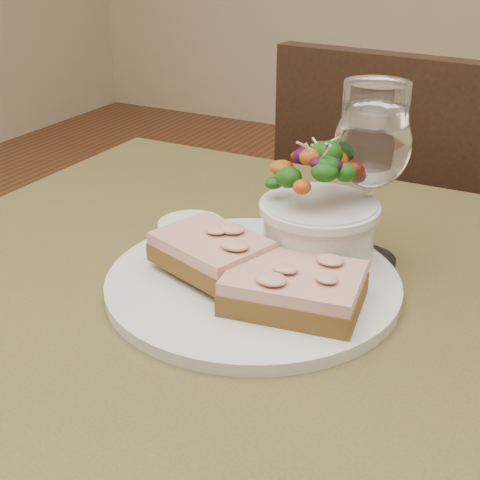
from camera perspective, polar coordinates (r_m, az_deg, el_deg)
The scene contains 9 objects.
cafe_table at distance 0.69m, azimuth -0.43°, elevation -12.92°, with size 0.80×0.80×0.75m.
chair_far at distance 1.41m, azimuth 14.01°, elevation -8.89°, with size 0.46×0.46×0.90m.
dinner_plate at distance 0.65m, azimuth 1.10°, elevation -3.64°, with size 0.29×0.29×0.01m, color silver.
sandwich_front at distance 0.60m, azimuth 4.65°, elevation -4.11°, with size 0.13×0.10×0.03m.
sandwich_back at distance 0.65m, azimuth -2.47°, elevation -0.99°, with size 0.13×0.11×0.03m.
ramekin at distance 0.69m, azimuth -4.17°, elevation 0.30°, with size 0.06×0.06×0.04m.
salad_bowl at distance 0.67m, azimuth 6.82°, elevation 3.01°, with size 0.11×0.11×0.13m.
garnish at distance 0.73m, azimuth -2.54°, elevation 0.98°, with size 0.05×0.04×0.02m.
wine_glass at distance 0.67m, azimuth 11.21°, elevation 7.62°, with size 0.08×0.08×0.18m.
Camera 1 is at (0.25, -0.47, 1.07)m, focal length 50.00 mm.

